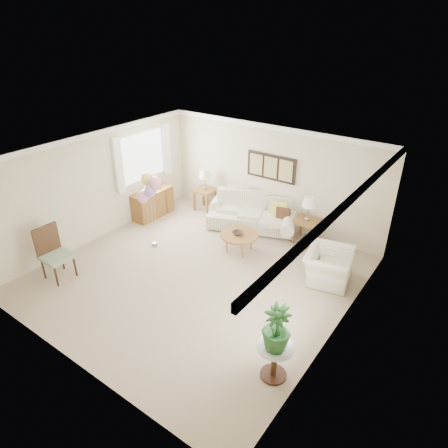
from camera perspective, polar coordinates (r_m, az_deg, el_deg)
name	(u,v)px	position (r m, az deg, el deg)	size (l,w,h in m)	color
ground_plane	(197,275)	(8.55, -3.85, -7.27)	(6.00, 6.00, 0.00)	tan
room_shell	(193,203)	(7.87, -4.41, 3.08)	(6.04, 6.04, 2.60)	beige
wall_art_triptych	(271,167)	(10.04, 6.73, 8.05)	(1.35, 0.06, 0.65)	black
sofa	(253,215)	(10.26, 4.22, 1.35)	(2.74, 1.66, 0.90)	silver
end_table_left	(205,192)	(11.13, -2.72, 4.53)	(0.57, 0.52, 0.62)	brown
end_table_right	(307,223)	(9.65, 11.76, 0.10)	(0.56, 0.51, 0.62)	brown
lamp_left	(205,175)	(10.93, -2.78, 7.05)	(0.31, 0.31, 0.55)	gray
lamp_right	(309,203)	(9.42, 12.07, 3.00)	(0.33, 0.33, 0.57)	gray
coffee_table	(239,235)	(9.16, 2.20, -1.63)	(0.88, 0.88, 0.44)	#905C3A
decor_bowl	(238,233)	(9.13, 1.99, -1.27)	(0.24, 0.24, 0.06)	#2D221D
armchair	(328,266)	(8.50, 14.66, -5.79)	(1.01, 0.89, 0.66)	silver
side_table	(275,353)	(6.24, 7.28, -17.87)	(0.56, 0.56, 0.60)	silver
potted_plant	(276,328)	(5.86, 7.49, -14.53)	(0.42, 0.42, 0.75)	#174D1E
accent_chair	(54,252)	(8.90, -23.17, -3.66)	(0.57, 0.57, 1.14)	gray
credenza	(153,203)	(10.98, -10.13, 2.92)	(0.46, 1.20, 0.74)	brown
vase_white	(145,190)	(10.64, -11.17, 4.76)	(0.19, 0.19, 0.20)	silver
vase_sage	(158,185)	(10.95, -9.35, 5.51)	(0.17, 0.17, 0.17)	#B7BDB4
balloon_cluster	(149,188)	(9.04, -10.67, 5.07)	(0.59, 0.41, 1.82)	gray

